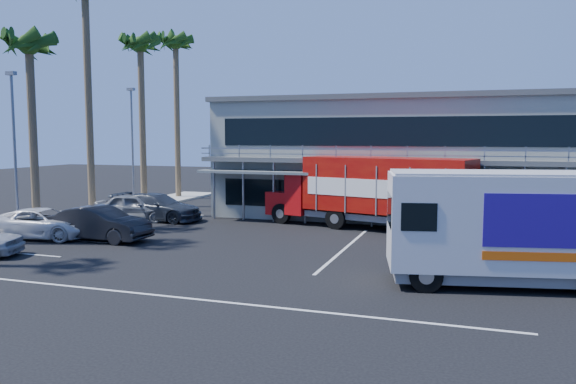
% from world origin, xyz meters
% --- Properties ---
extents(ground, '(120.00, 120.00, 0.00)m').
position_xyz_m(ground, '(0.00, 0.00, 0.00)').
color(ground, black).
rests_on(ground, ground).
extents(building, '(22.40, 12.00, 7.30)m').
position_xyz_m(building, '(3.00, 14.94, 3.66)').
color(building, gray).
rests_on(building, ground).
extents(curb_strip, '(3.00, 32.00, 0.16)m').
position_xyz_m(curb_strip, '(-15.00, 6.00, 0.08)').
color(curb_strip, '#A5A399').
rests_on(curb_strip, ground).
extents(palm_c, '(2.80, 2.80, 10.75)m').
position_xyz_m(palm_c, '(-14.90, 3.00, 9.21)').
color(palm_c, brown).
rests_on(palm_c, ground).
extents(palm_d, '(2.80, 2.80, 14.75)m').
position_xyz_m(palm_d, '(-15.20, 8.00, 12.80)').
color(palm_d, brown).
rests_on(palm_d, ground).
extents(palm_e, '(2.80, 2.80, 12.25)m').
position_xyz_m(palm_e, '(-14.70, 13.00, 10.57)').
color(palm_e, brown).
rests_on(palm_e, ground).
extents(palm_f, '(2.80, 2.80, 13.25)m').
position_xyz_m(palm_f, '(-15.10, 18.50, 11.47)').
color(palm_f, brown).
rests_on(palm_f, ground).
extents(light_pole_near, '(0.50, 0.25, 8.09)m').
position_xyz_m(light_pole_near, '(-14.20, 1.00, 4.50)').
color(light_pole_near, gray).
rests_on(light_pole_near, ground).
extents(light_pole_far, '(0.50, 0.25, 8.09)m').
position_xyz_m(light_pole_far, '(-14.20, 11.00, 4.50)').
color(light_pole_far, gray).
rests_on(light_pole_far, ground).
extents(red_truck, '(11.69, 5.42, 3.84)m').
position_xyz_m(red_truck, '(2.24, 8.70, 2.11)').
color(red_truck, '#B10E10').
rests_on(red_truck, ground).
extents(white_van, '(8.16, 4.20, 3.80)m').
position_xyz_m(white_van, '(8.46, -1.25, 2.02)').
color(white_van, silver).
rests_on(white_van, ground).
extents(parked_car_b, '(4.98, 1.82, 1.63)m').
position_xyz_m(parked_car_b, '(-9.50, 1.20, 0.81)').
color(parked_car_b, black).
rests_on(parked_car_b, ground).
extents(parked_car_c, '(5.61, 3.34, 1.46)m').
position_xyz_m(parked_car_c, '(-12.50, 0.80, 0.73)').
color(parked_car_c, silver).
rests_on(parked_car_c, ground).
extents(parked_car_d, '(5.55, 2.39, 1.59)m').
position_xyz_m(parked_car_d, '(-10.34, 7.60, 0.80)').
color(parked_car_d, '#282D35').
rests_on(parked_car_d, ground).
extents(parked_car_e, '(4.93, 2.65, 1.59)m').
position_xyz_m(parked_car_e, '(-11.51, 7.20, 0.80)').
color(parked_car_e, slate).
rests_on(parked_car_e, ground).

